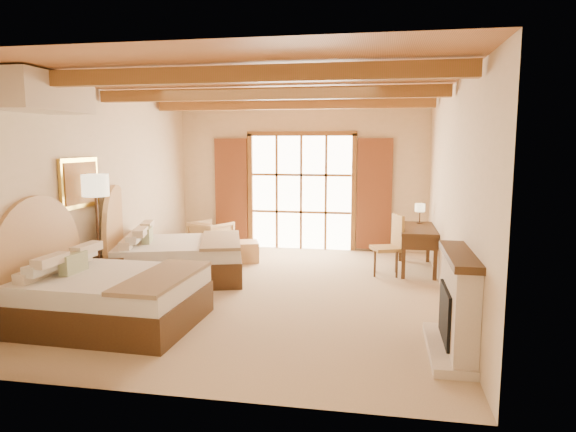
% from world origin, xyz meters
% --- Properties ---
extents(floor, '(7.00, 7.00, 0.00)m').
position_xyz_m(floor, '(0.00, 0.00, 0.00)').
color(floor, tan).
rests_on(floor, ground).
extents(wall_back, '(5.50, 0.00, 5.50)m').
position_xyz_m(wall_back, '(0.00, 3.50, 1.60)').
color(wall_back, beige).
rests_on(wall_back, ground).
extents(wall_left, '(0.00, 7.00, 7.00)m').
position_xyz_m(wall_left, '(-2.75, 0.00, 1.60)').
color(wall_left, beige).
rests_on(wall_left, ground).
extents(wall_right, '(0.00, 7.00, 7.00)m').
position_xyz_m(wall_right, '(2.75, 0.00, 1.60)').
color(wall_right, beige).
rests_on(wall_right, ground).
extents(ceiling, '(7.00, 7.00, 0.00)m').
position_xyz_m(ceiling, '(0.00, 0.00, 3.20)').
color(ceiling, '#B7733E').
rests_on(ceiling, ground).
extents(ceiling_beams, '(5.39, 4.60, 0.18)m').
position_xyz_m(ceiling_beams, '(0.00, 0.00, 3.08)').
color(ceiling_beams, brown).
rests_on(ceiling_beams, ceiling).
extents(french_doors, '(3.95, 0.08, 2.60)m').
position_xyz_m(french_doors, '(0.00, 3.44, 1.25)').
color(french_doors, white).
rests_on(french_doors, ground).
extents(fireplace, '(0.46, 1.40, 1.16)m').
position_xyz_m(fireplace, '(2.60, -2.00, 0.51)').
color(fireplace, beige).
rests_on(fireplace, ground).
extents(painting, '(0.06, 0.95, 0.75)m').
position_xyz_m(painting, '(-2.70, -0.75, 1.75)').
color(painting, gold).
rests_on(painting, wall_left).
extents(canopy_valance, '(0.70, 1.40, 0.45)m').
position_xyz_m(canopy_valance, '(-2.40, -2.00, 2.95)').
color(canopy_valance, beige).
rests_on(canopy_valance, ceiling).
extents(bed_near, '(2.25, 1.73, 1.45)m').
position_xyz_m(bed_near, '(-1.84, -1.83, 0.44)').
color(bed_near, '#402C13').
rests_on(bed_near, floor).
extents(bed_far, '(2.63, 2.21, 1.44)m').
position_xyz_m(bed_far, '(-1.86, 0.48, 0.43)').
color(bed_far, '#402C13').
rests_on(bed_far, floor).
extents(nightstand, '(0.58, 0.58, 0.57)m').
position_xyz_m(nightstand, '(-2.47, -0.66, 0.29)').
color(nightstand, '#402C13').
rests_on(nightstand, floor).
extents(floor_lamp, '(0.40, 0.40, 1.88)m').
position_xyz_m(floor_lamp, '(-2.50, -0.67, 1.60)').
color(floor_lamp, '#38271B').
rests_on(floor_lamp, floor).
extents(armchair, '(1.00, 1.01, 0.69)m').
position_xyz_m(armchair, '(-1.83, 2.65, 0.35)').
color(armchair, tan).
rests_on(armchair, floor).
extents(ottoman, '(0.70, 0.70, 0.40)m').
position_xyz_m(ottoman, '(-0.92, 1.99, 0.20)').
color(ottoman, tan).
rests_on(ottoman, floor).
extents(desk, '(0.64, 1.49, 0.80)m').
position_xyz_m(desk, '(2.42, 1.88, 0.43)').
color(desk, '#402C13').
rests_on(desk, floor).
extents(desk_chair, '(0.62, 0.61, 1.09)m').
position_xyz_m(desk_chair, '(1.88, 1.42, 0.34)').
color(desk_chair, '#A27341').
rests_on(desk_chair, floor).
extents(desk_lamp, '(0.19, 0.19, 0.38)m').
position_xyz_m(desk_lamp, '(2.49, 2.38, 1.09)').
color(desk_lamp, '#38271B').
rests_on(desk_lamp, desk).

